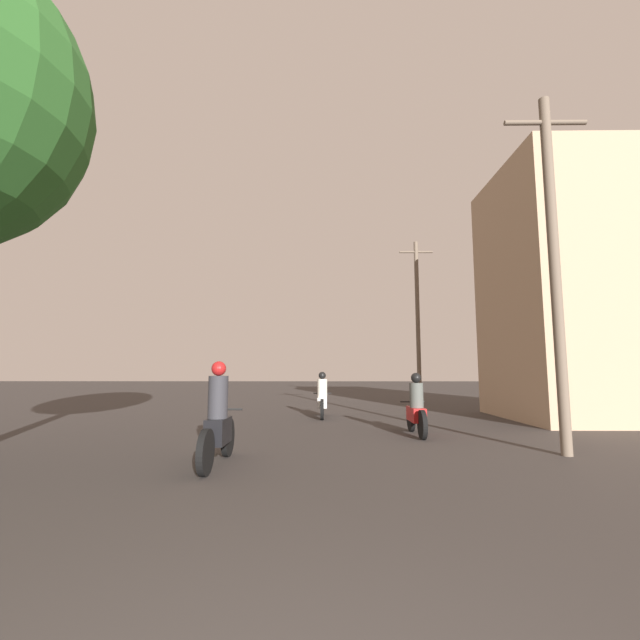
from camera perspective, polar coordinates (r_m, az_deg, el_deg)
The scene contains 6 objects.
motorcycle_black at distance 7.37m, azimuth -13.44°, elevation -13.22°, with size 0.60×2.11×1.68m.
motorcycle_red at distance 10.63m, azimuth 12.71°, elevation -11.64°, with size 0.60×1.94×1.47m.
motorcycle_white at distance 14.22m, azimuth 0.30°, elevation -10.48°, with size 0.60×2.01×1.49m.
building_right_near at distance 16.47m, azimuth 32.60°, elevation 3.21°, with size 5.85×5.06×8.15m.
utility_pole_near at distance 9.32m, azimuth 28.77°, elevation 7.00°, with size 1.60×0.20×6.89m.
utility_pole_far at distance 20.91m, azimuth 12.90°, elevation 0.33°, with size 1.60×0.20×7.75m.
Camera 1 is at (0.19, -1.30, 1.53)m, focal length 24.00 mm.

